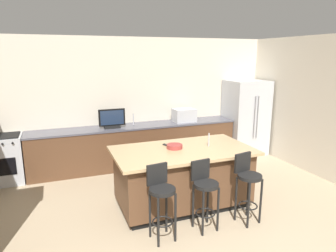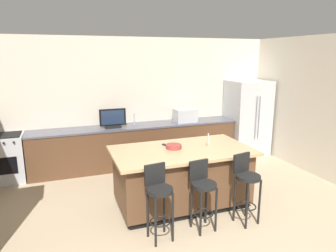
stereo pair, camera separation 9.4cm
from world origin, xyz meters
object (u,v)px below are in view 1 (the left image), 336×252
(kitchen_island, at_px, (183,176))
(bar_stool_left, at_px, (161,196))
(microwave, at_px, (184,115))
(bar_stool_center, at_px, (205,189))
(bar_stool_right, at_px, (248,182))
(fruit_bowl, at_px, (175,146))
(refrigerator, at_px, (245,118))
(range_oven, at_px, (2,159))
(tv_monitor, at_px, (112,119))
(tv_remote, at_px, (167,145))

(kitchen_island, height_order, bar_stool_left, bar_stool_left)
(bar_stool_left, bearing_deg, microwave, 53.26)
(microwave, bearing_deg, bar_stool_center, -108.12)
(microwave, distance_m, bar_stool_center, 2.93)
(bar_stool_right, bearing_deg, bar_stool_center, 164.18)
(bar_stool_center, height_order, fruit_bowl, fruit_bowl)
(bar_stool_left, bearing_deg, bar_stool_center, -5.95)
(kitchen_island, height_order, bar_stool_center, bar_stool_center)
(refrigerator, xyz_separation_m, bar_stool_center, (-2.49, -2.66, -0.31))
(kitchen_island, xyz_separation_m, fruit_bowl, (-0.11, 0.09, 0.49))
(refrigerator, height_order, bar_stool_right, refrigerator)
(range_oven, relative_size, bar_stool_right, 0.91)
(kitchen_island, bearing_deg, microwave, 65.76)
(kitchen_island, bearing_deg, range_oven, 144.89)
(refrigerator, bearing_deg, bar_stool_left, -139.40)
(fruit_bowl, bearing_deg, bar_stool_center, -83.15)
(kitchen_island, bearing_deg, bar_stool_right, -50.97)
(range_oven, relative_size, tv_monitor, 1.71)
(microwave, relative_size, tv_remote, 2.82)
(kitchen_island, height_order, bar_stool_right, bar_stool_right)
(fruit_bowl, bearing_deg, bar_stool_right, -49.72)
(bar_stool_center, bearing_deg, range_oven, 129.06)
(kitchen_island, relative_size, fruit_bowl, 8.70)
(tv_monitor, distance_m, bar_stool_left, 2.76)
(kitchen_island, bearing_deg, fruit_bowl, 139.67)
(kitchen_island, xyz_separation_m, tv_monitor, (-0.75, 1.94, 0.61))
(refrigerator, bearing_deg, bar_stool_right, -124.00)
(microwave, height_order, fruit_bowl, microwave)
(tv_monitor, relative_size, bar_stool_center, 0.56)
(tv_monitor, distance_m, fruit_bowl, 1.96)
(range_oven, height_order, bar_stool_left, bar_stool_left)
(tv_monitor, relative_size, fruit_bowl, 2.15)
(refrigerator, xyz_separation_m, bar_stool_right, (-1.83, -2.71, -0.28))
(refrigerator, distance_m, bar_stool_right, 3.28)
(bar_stool_right, bearing_deg, bar_stool_left, 167.21)
(bar_stool_left, height_order, bar_stool_center, bar_stool_left)
(bar_stool_left, bearing_deg, refrigerator, 32.90)
(bar_stool_left, height_order, tv_remote, bar_stool_left)
(bar_stool_left, relative_size, fruit_bowl, 3.99)
(microwave, xyz_separation_m, bar_stool_left, (-1.53, -2.76, -0.44))
(bar_stool_right, bearing_deg, microwave, 73.74)
(bar_stool_center, bearing_deg, kitchen_island, 82.97)
(kitchen_island, height_order, tv_monitor, tv_monitor)
(refrigerator, relative_size, microwave, 3.71)
(bar_stool_right, distance_m, tv_remote, 1.39)
(refrigerator, bearing_deg, range_oven, 179.07)
(bar_stool_center, bearing_deg, fruit_bowl, 90.12)
(tv_monitor, bearing_deg, range_oven, 178.60)
(microwave, distance_m, tv_monitor, 1.64)
(range_oven, bearing_deg, fruit_bowl, -34.89)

